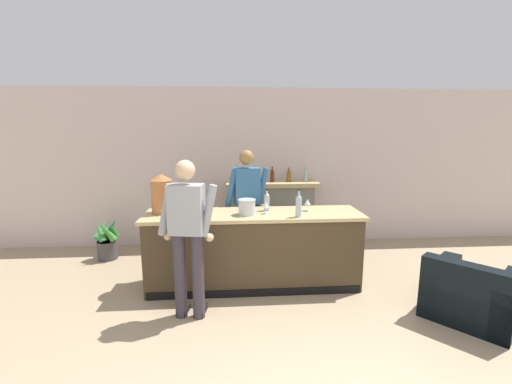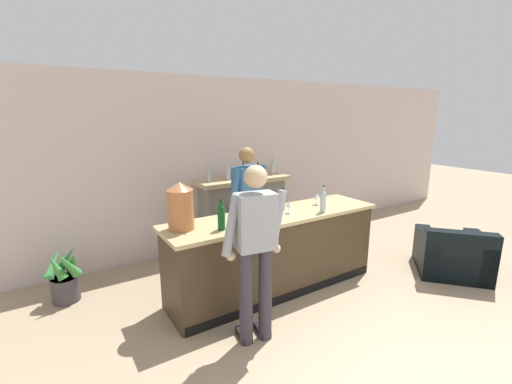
{
  "view_description": "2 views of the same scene",
  "coord_description": "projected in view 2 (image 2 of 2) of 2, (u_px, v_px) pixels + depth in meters",
  "views": [
    {
      "loc": [
        -0.51,
        -1.81,
        2.06
      ],
      "look_at": [
        -0.18,
        2.58,
        1.24
      ],
      "focal_mm": 24.0,
      "sensor_mm": 36.0,
      "label": 1
    },
    {
      "loc": [
        -2.57,
        -0.79,
        2.19
      ],
      "look_at": [
        -0.39,
        2.63,
        1.25
      ],
      "focal_mm": 24.0,
      "sensor_mm": 36.0,
      "label": 2
    }
  ],
  "objects": [
    {
      "name": "wall_back_panel",
      "position": [
        224.0,
        164.0,
        5.65
      ],
      "size": [
        12.0,
        0.07,
        2.75
      ],
      "color": "beige",
      "rests_on": "ground_plane"
    },
    {
      "name": "bar_counter",
      "position": [
        275.0,
        252.0,
        4.27
      ],
      "size": [
        2.79,
        0.72,
        0.99
      ],
      "color": "#433321",
      "rests_on": "ground_plane"
    },
    {
      "name": "fireplace_stone",
      "position": [
        243.0,
        211.0,
        5.72
      ],
      "size": [
        1.57,
        0.52,
        1.46
      ],
      "color": "gray",
      "rests_on": "ground_plane"
    },
    {
      "name": "armchair_black",
      "position": [
        452.0,
        257.0,
        4.74
      ],
      "size": [
        1.22,
        1.22,
        0.71
      ],
      "color": "black",
      "rests_on": "ground_plane"
    },
    {
      "name": "potted_plant_corner",
      "position": [
        65.0,
        277.0,
        4.03
      ],
      "size": [
        0.44,
        0.45,
        0.69
      ],
      "color": "#443F43",
      "rests_on": "ground_plane"
    },
    {
      "name": "person_customer",
      "position": [
        256.0,
        248.0,
        3.18
      ],
      "size": [
        0.65,
        0.35,
        1.75
      ],
      "color": "#39323D",
      "rests_on": "ground_plane"
    },
    {
      "name": "person_bartender",
      "position": [
        247.0,
        205.0,
        4.61
      ],
      "size": [
        0.65,
        0.36,
        1.76
      ],
      "color": "#4C4833",
      "rests_on": "ground_plane"
    },
    {
      "name": "copper_dispenser",
      "position": [
        180.0,
        206.0,
        3.57
      ],
      "size": [
        0.28,
        0.31,
        0.51
      ],
      "color": "#B36B3B",
      "rests_on": "bar_counter"
    },
    {
      "name": "ice_bucket_steel",
      "position": [
        274.0,
        209.0,
        4.02
      ],
      "size": [
        0.23,
        0.23,
        0.2
      ],
      "color": "silver",
      "rests_on": "bar_counter"
    },
    {
      "name": "wine_bottle_cabernet_heavy",
      "position": [
        282.0,
        200.0,
        4.32
      ],
      "size": [
        0.07,
        0.07,
        0.28
      ],
      "color": "#A0ACB6",
      "rests_on": "bar_counter"
    },
    {
      "name": "wine_bottle_burgundy_dark",
      "position": [
        323.0,
        200.0,
        4.21
      ],
      "size": [
        0.07,
        0.07,
        0.34
      ],
      "color": "#A2B6C1",
      "rests_on": "bar_counter"
    },
    {
      "name": "wine_bottle_riesling_slim",
      "position": [
        221.0,
        216.0,
        3.57
      ],
      "size": [
        0.08,
        0.08,
        0.33
      ],
      "color": "#0D4A1B",
      "rests_on": "bar_counter"
    },
    {
      "name": "wine_glass_mid_counter",
      "position": [
        317.0,
        197.0,
        4.56
      ],
      "size": [
        0.08,
        0.08,
        0.16
      ],
      "color": "silver",
      "rests_on": "bar_counter"
    },
    {
      "name": "wine_glass_back_row",
      "position": [
        289.0,
        204.0,
        4.17
      ],
      "size": [
        0.07,
        0.07,
        0.17
      ],
      "color": "silver",
      "rests_on": "bar_counter"
    }
  ]
}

